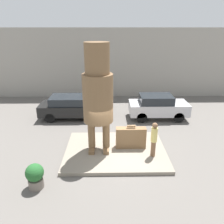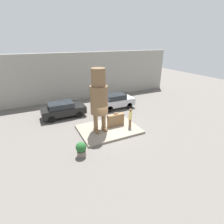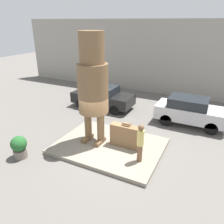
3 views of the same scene
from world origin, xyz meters
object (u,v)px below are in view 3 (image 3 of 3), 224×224
at_px(parked_car_silver, 190,111).
at_px(planter_pot, 19,146).
at_px(tourist, 140,141).
at_px(parked_car_black, 102,96).
at_px(giant_suitcase, 126,136).
at_px(statue_figure, 93,82).

height_order(parked_car_silver, planter_pot, parked_car_silver).
relative_size(parked_car_silver, planter_pot, 3.76).
bearing_deg(planter_pot, tourist, 21.08).
distance_m(parked_car_black, planter_pot, 7.25).
bearing_deg(parked_car_black, parked_car_silver, -1.44).
xyz_separation_m(tourist, planter_pot, (-5.07, -1.95, -0.57)).
distance_m(parked_car_silver, planter_pot, 9.52).
bearing_deg(planter_pot, parked_car_black, 87.71).
xyz_separation_m(giant_suitcase, parked_car_silver, (2.29, 4.30, 0.16)).
height_order(tourist, parked_car_silver, tourist).
bearing_deg(statue_figure, giant_suitcase, 7.13).
height_order(statue_figure, parked_car_silver, statue_figure).
height_order(giant_suitcase, planter_pot, giant_suitcase).
bearing_deg(planter_pot, statue_figure, 46.67).
height_order(tourist, planter_pot, tourist).
relative_size(statue_figure, planter_pot, 4.92).
bearing_deg(giant_suitcase, tourist, -39.56).
height_order(giant_suitcase, parked_car_black, parked_car_black).
distance_m(giant_suitcase, parked_car_black, 5.84).
relative_size(tourist, parked_car_black, 0.40).
xyz_separation_m(giant_suitcase, tourist, (1.01, -0.83, 0.41)).
distance_m(tourist, planter_pot, 5.46).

